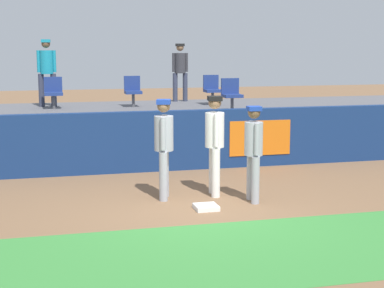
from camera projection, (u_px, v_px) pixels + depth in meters
The scene contains 14 objects.
ground_plane at pixel (200, 210), 10.55m from camera, with size 60.00×60.00×0.00m, color brown.
grass_foreground_strip at pixel (241, 252), 8.43m from camera, with size 18.00×2.80×0.01m, color #388438.
first_base at pixel (206, 207), 10.61m from camera, with size 0.40×0.40×0.08m, color white.
player_fielder_home at pixel (215, 138), 11.48m from camera, with size 0.40×0.57×1.89m.
player_runner_visitor at pixel (164, 142), 11.20m from camera, with size 0.44×0.50×1.86m.
player_coach_visitor at pixel (253, 147), 11.00m from camera, with size 0.35×0.49×1.75m.
field_wall at pixel (161, 141), 13.81m from camera, with size 18.00×0.26×1.37m.
bleacher_platform at pixel (142, 130), 16.28m from camera, with size 18.00×4.80×1.16m, color #59595E.
seat_back_center at pixel (133, 90), 16.73m from camera, with size 0.44×0.44×0.84m.
seat_back_right at pixel (212, 88), 17.27m from camera, with size 0.45×0.44×0.84m.
seat_front_right at pixel (231, 93), 15.55m from camera, with size 0.47×0.44×0.84m.
seat_back_left at pixel (53, 91), 16.21m from camera, with size 0.48×0.44×0.84m.
spectator_hooded at pixel (180, 68), 18.21m from camera, with size 0.48×0.33×1.72m.
spectator_capped at pixel (47, 68), 16.63m from camera, with size 0.51×0.37×1.83m.
Camera 1 is at (-2.65, -9.88, 2.83)m, focal length 56.96 mm.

